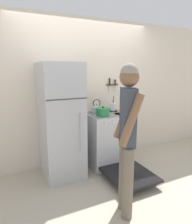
{
  "coord_description": "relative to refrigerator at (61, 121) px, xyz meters",
  "views": [
    {
      "loc": [
        -1.36,
        -3.3,
        1.69
      ],
      "look_at": [
        -0.0,
        -0.47,
        1.01
      ],
      "focal_mm": 32.0,
      "sensor_mm": 36.0,
      "label": 1
    }
  ],
  "objects": [
    {
      "name": "dutch_oven_pot",
      "position": [
        0.68,
        -0.1,
        0.11
      ],
      "size": [
        0.28,
        0.24,
        0.16
      ],
      "color": "#237A42",
      "rests_on": "stove_range"
    },
    {
      "name": "utensil_jar",
      "position": [
        1.03,
        0.16,
        0.11
      ],
      "size": [
        0.1,
        0.1,
        0.28
      ],
      "color": "silver",
      "rests_on": "stove_range"
    },
    {
      "name": "tea_kettle",
      "position": [
        0.69,
        0.15,
        0.11
      ],
      "size": [
        0.24,
        0.19,
        0.24
      ],
      "color": "silver",
      "rests_on": "stove_range"
    },
    {
      "name": "stove_range",
      "position": [
        0.84,
        -0.01,
        -0.43
      ],
      "size": [
        0.73,
        1.39,
        0.93
      ],
      "color": "silver",
      "rests_on": "ground_plane"
    },
    {
      "name": "refrigerator",
      "position": [
        0.0,
        0.0,
        0.0
      ],
      "size": [
        0.59,
        0.72,
        1.78
      ],
      "color": "#B7BABF",
      "rests_on": "ground_plane"
    },
    {
      "name": "wall_back",
      "position": [
        0.54,
        0.38,
        0.38
      ],
      "size": [
        10.0,
        0.06,
        2.55
      ],
      "color": "beige",
      "rests_on": "ground_plane"
    },
    {
      "name": "person",
      "position": [
        0.41,
        -1.21,
        0.1
      ],
      "size": [
        0.36,
        0.42,
        1.75
      ],
      "rotation": [
        0.0,
        0.0,
        1.23
      ],
      "color": "#6B6051",
      "rests_on": "ground_plane"
    },
    {
      "name": "wall_knife_strip",
      "position": [
        1.1,
        0.33,
        0.52
      ],
      "size": [
        0.24,
        0.03,
        0.28
      ],
      "color": "brown"
    },
    {
      "name": "ground_plane",
      "position": [
        0.54,
        0.35,
        -0.89
      ],
      "size": [
        14.0,
        14.0,
        0.0
      ],
      "primitive_type": "plane",
      "color": "#B2A893"
    }
  ]
}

